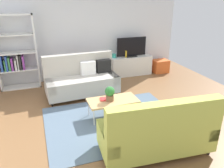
% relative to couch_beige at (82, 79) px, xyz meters
% --- Properties ---
extents(ground_plane, '(7.68, 7.68, 0.00)m').
position_rel_couch_beige_xyz_m(ground_plane, '(0.36, -1.39, -0.45)').
color(ground_plane, brown).
extents(wall_far, '(6.40, 0.12, 2.90)m').
position_rel_couch_beige_xyz_m(wall_far, '(0.36, 1.41, 1.00)').
color(wall_far, silver).
rests_on(wall_far, ground_plane).
extents(area_rug, '(2.90, 2.20, 0.01)m').
position_rel_couch_beige_xyz_m(area_rug, '(0.34, -1.62, -0.44)').
color(area_rug, slate).
rests_on(area_rug, ground_plane).
extents(couch_beige, '(1.94, 0.95, 1.10)m').
position_rel_couch_beige_xyz_m(couch_beige, '(0.00, 0.00, 0.00)').
color(couch_beige, '#B2ADA3').
rests_on(couch_beige, ground_plane).
extents(couch_green, '(1.96, 0.99, 1.10)m').
position_rel_couch_beige_xyz_m(couch_green, '(0.67, -2.84, -0.01)').
color(couch_green, '#C1CC51').
rests_on(couch_green, ground_plane).
extents(coffee_table, '(1.10, 0.56, 0.42)m').
position_rel_couch_beige_xyz_m(coffee_table, '(0.39, -1.42, -0.05)').
color(coffee_table, tan).
rests_on(coffee_table, ground_plane).
extents(tv_console, '(1.40, 0.44, 0.64)m').
position_rel_couch_beige_xyz_m(tv_console, '(1.90, 1.07, -0.13)').
color(tv_console, silver).
rests_on(tv_console, ground_plane).
extents(tv, '(1.00, 0.20, 0.64)m').
position_rel_couch_beige_xyz_m(tv, '(1.90, 1.05, 0.51)').
color(tv, black).
rests_on(tv, tv_console).
extents(bookshelf, '(1.10, 0.36, 2.10)m').
position_rel_couch_beige_xyz_m(bookshelf, '(-1.64, 1.09, 0.53)').
color(bookshelf, white).
rests_on(bookshelf, ground_plane).
extents(storage_trunk, '(0.52, 0.40, 0.44)m').
position_rel_couch_beige_xyz_m(storage_trunk, '(3.00, 0.97, -0.23)').
color(storage_trunk, orange).
rests_on(storage_trunk, ground_plane).
extents(potted_plant, '(0.21, 0.21, 0.33)m').
position_rel_couch_beige_xyz_m(potted_plant, '(0.31, -1.44, 0.15)').
color(potted_plant, brown).
rests_on(potted_plant, coffee_table).
extents(table_book_0, '(0.27, 0.22, 0.02)m').
position_rel_couch_beige_xyz_m(table_book_0, '(0.24, -1.35, -0.01)').
color(table_book_0, red).
rests_on(table_book_0, coffee_table).
extents(vase_0, '(0.14, 0.14, 0.13)m').
position_rel_couch_beige_xyz_m(vase_0, '(1.32, 1.12, 0.26)').
color(vase_0, '#33B29E').
rests_on(vase_0, tv_console).
extents(vase_1, '(0.13, 0.13, 0.20)m').
position_rel_couch_beige_xyz_m(vase_1, '(1.51, 1.12, 0.29)').
color(vase_1, silver).
rests_on(vase_1, tv_console).
extents(bottle_0, '(0.06, 0.06, 0.22)m').
position_rel_couch_beige_xyz_m(bottle_0, '(1.70, 1.03, 0.30)').
color(bottle_0, gold).
rests_on(bottle_0, tv_console).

